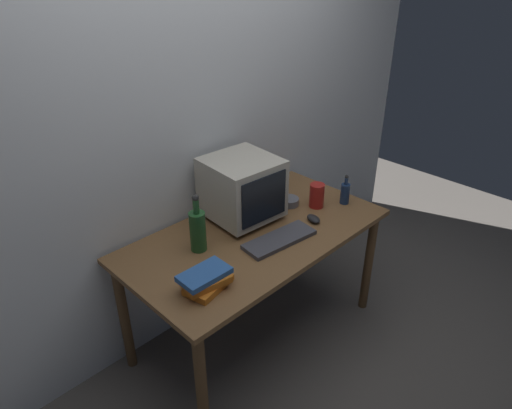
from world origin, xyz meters
TOP-DOWN VIEW (x-y plane):
  - ground_plane at (0.00, 0.00)m, footprint 6.00×6.00m
  - back_wall at (0.00, 0.46)m, footprint 4.00×0.08m
  - desk at (0.00, 0.00)m, footprint 1.51×0.80m
  - crt_monitor at (0.06, 0.18)m, footprint 0.41×0.41m
  - keyboard at (0.03, -0.15)m, footprint 0.43×0.20m
  - computer_mouse at (0.32, -0.15)m, footprint 0.09×0.11m
  - bottle_tall at (-0.33, 0.10)m, footprint 0.09×0.09m
  - bottle_short at (0.63, -0.15)m, footprint 0.06×0.06m
  - book_stack at (-0.51, -0.18)m, footprint 0.26×0.18m
  - cd_spindle at (0.37, 0.08)m, footprint 0.12×0.12m
  - metal_canister at (0.47, -0.05)m, footprint 0.09×0.09m

SIDE VIEW (x-z plane):
  - ground_plane at x=0.00m, z-range 0.00..0.00m
  - desk at x=0.00m, z-range 0.29..1.04m
  - keyboard at x=0.03m, z-range 0.76..0.78m
  - computer_mouse at x=0.32m, z-range 0.76..0.79m
  - cd_spindle at x=0.37m, z-range 0.76..0.80m
  - book_stack at x=-0.51m, z-range 0.76..0.85m
  - bottle_short at x=0.63m, z-range 0.73..0.93m
  - metal_canister at x=0.47m, z-range 0.76..0.91m
  - bottle_tall at x=-0.33m, z-range 0.72..1.04m
  - crt_monitor at x=0.06m, z-range 0.76..1.13m
  - back_wall at x=0.00m, z-range 0.00..2.50m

